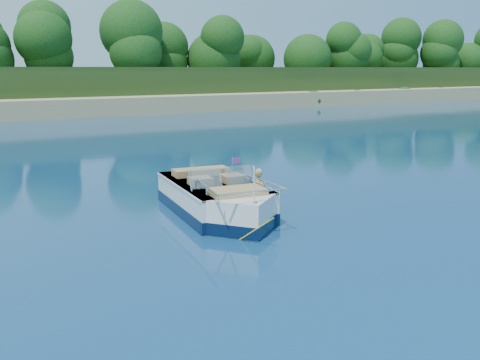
{
  "coord_description": "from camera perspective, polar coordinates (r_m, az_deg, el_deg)",
  "views": [
    {
      "loc": [
        -5.44,
        -8.52,
        3.89
      ],
      "look_at": [
        2.09,
        3.85,
        0.85
      ],
      "focal_mm": 40.0,
      "sensor_mm": 36.0,
      "label": 1
    }
  ],
  "objects": [
    {
      "name": "motorboat",
      "position": [
        14.35,
        -2.28,
        -2.33
      ],
      "size": [
        2.59,
        5.84,
        1.95
      ],
      "rotation": [
        0.0,
        0.0,
        -0.13
      ],
      "color": "white",
      "rests_on": "ground"
    },
    {
      "name": "ground",
      "position": [
        10.83,
        1.15,
        -9.19
      ],
      "size": [
        160.0,
        160.0,
        0.0
      ],
      "primitive_type": "plane",
      "color": "#0A264C",
      "rests_on": "ground"
    },
    {
      "name": "tow_tube",
      "position": [
        16.48,
        1.72,
        -1.51
      ],
      "size": [
        1.6,
        1.6,
        0.32
      ],
      "rotation": [
        0.0,
        0.0,
        0.4
      ],
      "color": "#FFFA00",
      "rests_on": "ground"
    },
    {
      "name": "boy",
      "position": [
        16.57,
        1.72,
        -1.73
      ],
      "size": [
        0.65,
        0.83,
        1.49
      ],
      "primitive_type": "imported",
      "rotation": [
        0.0,
        -0.17,
        2.05
      ],
      "color": "tan",
      "rests_on": "ground"
    }
  ]
}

